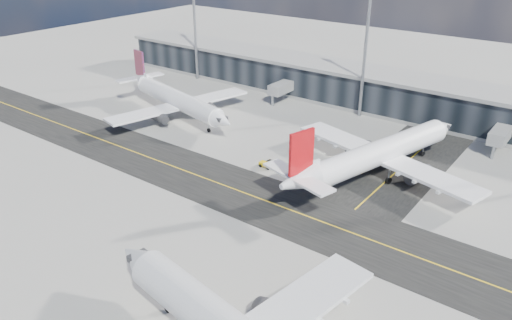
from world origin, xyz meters
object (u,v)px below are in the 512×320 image
object	(u,v)px
airliner_af	(176,99)
airliner_redtail	(377,154)
baggage_tug	(267,164)
service_van	(410,165)

from	to	relation	value
airliner_af	airliner_redtail	xyz separation A→B (m)	(48.82, -0.84, 0.28)
airliner_redtail	baggage_tug	bearing A→B (deg)	-137.46
airliner_af	baggage_tug	size ratio (longest dim) A/B	15.60
service_van	airliner_af	bearing A→B (deg)	147.68
baggage_tug	service_van	size ratio (longest dim) A/B	0.53
airliner_af	baggage_tug	xyz separation A→B (m)	(32.00, -9.43, -3.15)
baggage_tug	service_van	bearing A→B (deg)	126.71
baggage_tug	service_van	world-z (taller)	baggage_tug
airliner_af	baggage_tug	world-z (taller)	airliner_af
airliner_redtail	airliner_af	bearing A→B (deg)	-165.50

